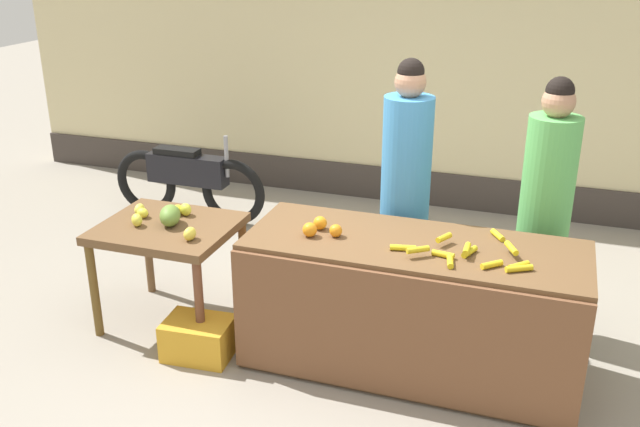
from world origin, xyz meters
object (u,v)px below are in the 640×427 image
(vendor_woman_green_shirt, at_px, (545,211))
(produce_sack, at_px, (300,258))
(parked_motorcycle, at_px, (188,179))
(produce_crate, at_px, (199,338))
(vendor_woman_blue_shirt, at_px, (405,193))

(vendor_woman_green_shirt, bearing_deg, produce_sack, 179.03)
(vendor_woman_green_shirt, relative_size, parked_motorcycle, 1.12)
(parked_motorcycle, distance_m, produce_crate, 2.50)
(vendor_woman_blue_shirt, bearing_deg, produce_crate, -138.94)
(parked_motorcycle, xyz_separation_m, produce_sack, (1.56, -1.07, -0.12))
(vendor_woman_green_shirt, xyz_separation_m, parked_motorcycle, (-3.30, 1.10, -0.51))
(parked_motorcycle, relative_size, produce_sack, 2.85)
(produce_sack, bearing_deg, vendor_woman_green_shirt, -0.97)
(produce_crate, xyz_separation_m, produce_sack, (0.32, 1.08, 0.15))
(parked_motorcycle, bearing_deg, vendor_woman_blue_shirt, -26.08)
(vendor_woman_blue_shirt, relative_size, parked_motorcycle, 1.17)
(produce_crate, bearing_deg, produce_sack, 73.63)
(vendor_woman_blue_shirt, height_order, produce_sack, vendor_woman_blue_shirt)
(vendor_woman_blue_shirt, distance_m, produce_crate, 1.71)
(vendor_woman_green_shirt, xyz_separation_m, produce_crate, (-2.07, -1.05, -0.78))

